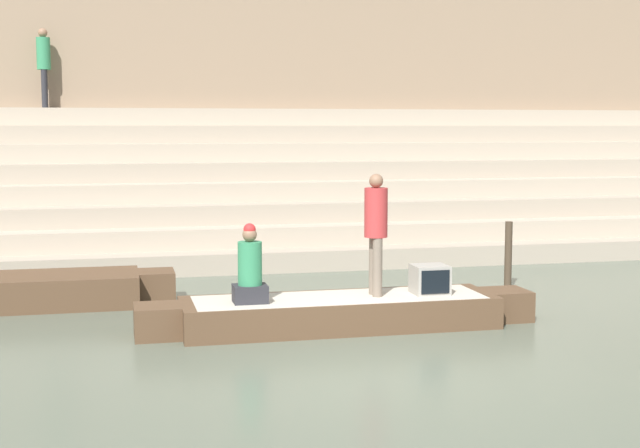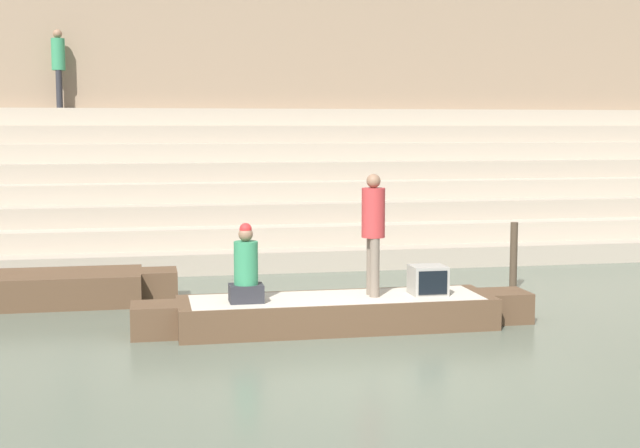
# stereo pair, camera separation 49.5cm
# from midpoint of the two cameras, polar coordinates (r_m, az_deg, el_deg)

# --- Properties ---
(ground_plane) EXTENTS (120.00, 120.00, 0.00)m
(ground_plane) POSITION_cam_midpoint_polar(r_m,az_deg,el_deg) (10.39, 4.49, -9.42)
(ground_plane) COLOR #566051
(ghat_steps) EXTENTS (36.00, 5.20, 3.24)m
(ghat_steps) POSITION_cam_midpoint_polar(r_m,az_deg,el_deg) (20.24, -3.32, 1.53)
(ghat_steps) COLOR tan
(ghat_steps) RESTS_ON ground
(back_wall) EXTENTS (34.20, 1.28, 10.10)m
(back_wall) POSITION_cam_midpoint_polar(r_m,az_deg,el_deg) (22.70, -4.22, 11.84)
(back_wall) COLOR #937A60
(back_wall) RESTS_ON ground
(rowboat_main) EXTENTS (5.63, 1.34, 0.44)m
(rowboat_main) POSITION_cam_midpoint_polar(r_m,az_deg,el_deg) (12.49, 2.19, -5.63)
(rowboat_main) COLOR brown
(rowboat_main) RESTS_ON ground
(person_standing) EXTENTS (0.33, 0.33, 1.72)m
(person_standing) POSITION_cam_midpoint_polar(r_m,az_deg,el_deg) (12.45, 4.56, -0.11)
(person_standing) COLOR #756656
(person_standing) RESTS_ON rowboat_main
(person_rowing) EXTENTS (0.46, 0.36, 1.08)m
(person_rowing) POSITION_cam_midpoint_polar(r_m,az_deg,el_deg) (12.06, -3.59, -2.97)
(person_rowing) COLOR #28282D
(person_rowing) RESTS_ON rowboat_main
(tv_set) EXTENTS (0.49, 0.46, 0.41)m
(tv_set) POSITION_cam_midpoint_polar(r_m,az_deg,el_deg) (12.74, 8.03, -3.58)
(tv_set) COLOR #9E998E
(tv_set) RESTS_ON rowboat_main
(moored_boat_shore) EXTENTS (5.19, 1.31, 0.50)m
(moored_boat_shore) POSITION_cam_midpoint_polar(r_m,az_deg,el_deg) (14.77, -18.30, -3.97)
(moored_boat_shore) COLOR brown
(moored_boat_shore) RESTS_ON ground
(mooring_post) EXTENTS (0.13, 0.13, 1.18)m
(mooring_post) POSITION_cam_midpoint_polar(r_m,az_deg,el_deg) (15.69, 13.17, -2.03)
(mooring_post) COLOR #473828
(mooring_post) RESTS_ON ground
(person_on_steps) EXTENTS (0.31, 0.31, 1.80)m
(person_on_steps) POSITION_cam_midpoint_polar(r_m,az_deg,el_deg) (21.63, -15.76, 9.94)
(person_on_steps) COLOR #28282D
(person_on_steps) RESTS_ON ghat_steps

